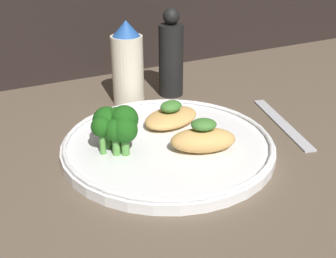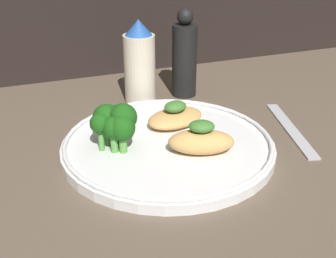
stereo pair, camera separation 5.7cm
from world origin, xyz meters
TOP-DOWN VIEW (x-y plane):
  - ground_plane at (0.00, 0.00)cm, footprint 180.00×180.00cm
  - plate at (0.00, 0.00)cm, footprint 29.47×29.47cm
  - grilled_meat_front at (3.00, -4.28)cm, footprint 9.71×7.20cm
  - grilled_meat_middle at (3.05, 4.89)cm, footprint 10.45×8.36cm
  - broccoli_bunch at (-7.12, 0.94)cm, footprint 6.28×6.43cm
  - sauce_bottle at (2.03, 18.91)cm, footprint 5.45×5.45cm
  - pepper_grinder at (10.45, 18.91)cm, footprint 4.43×4.43cm
  - fork at (20.04, -0.59)cm, footprint 6.93×18.56cm

SIDE VIEW (x-z plane):
  - ground_plane at x=0.00cm, z-range -1.00..0.00cm
  - fork at x=20.04cm, z-range 0.00..0.60cm
  - plate at x=0.00cm, z-range -0.01..1.99cm
  - grilled_meat_middle at x=3.05cm, z-range 0.83..4.54cm
  - grilled_meat_front at x=3.00cm, z-range 0.89..5.46cm
  - broccoli_bunch at x=-7.12cm, z-range 2.10..8.42cm
  - sauce_bottle at x=2.03cm, z-range -0.31..14.16cm
  - pepper_grinder at x=10.45cm, z-range -0.76..15.00cm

